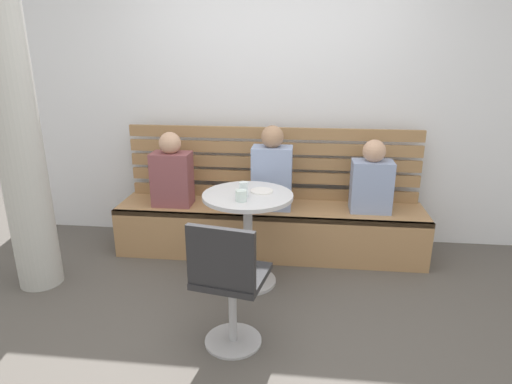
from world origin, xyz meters
name	(u,v)px	position (x,y,z in m)	size (l,w,h in m)	color
ground	(254,332)	(0.00, 0.00, 0.00)	(8.00, 8.00, 0.00)	#514C47
back_wall	(275,86)	(0.00, 1.64, 1.45)	(5.20, 0.10, 2.90)	silver
concrete_pillar	(12,104)	(-1.75, 0.45, 1.40)	(0.32, 0.32, 2.80)	#B2B2AD
booth_bench	(269,229)	(0.00, 1.20, 0.22)	(2.70, 0.52, 0.44)	#A87C51
booth_backrest	(272,163)	(0.00, 1.44, 0.78)	(2.65, 0.04, 0.66)	#9A7249
cafe_table	(248,222)	(-0.12, 0.64, 0.52)	(0.68, 0.68, 0.74)	#ADADB2
white_chair	(228,282)	(-0.13, -0.18, 0.46)	(0.47, 0.47, 0.85)	#ADADB2
person_adult	(272,172)	(0.02, 1.18, 0.76)	(0.34, 0.22, 0.72)	#8C9EC6
person_child_left	(372,180)	(0.86, 1.19, 0.71)	(0.34, 0.22, 0.62)	#8C9EC6
person_child_middle	(172,173)	(-0.86, 1.16, 0.73)	(0.34, 0.22, 0.65)	brown
cup_glass_short	(241,196)	(-0.14, 0.48, 0.78)	(0.08, 0.08, 0.08)	silver
cup_water_clear	(244,189)	(-0.14, 0.58, 0.80)	(0.07, 0.07, 0.11)	white
plate_small	(262,191)	(-0.02, 0.70, 0.75)	(0.17, 0.17, 0.01)	white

